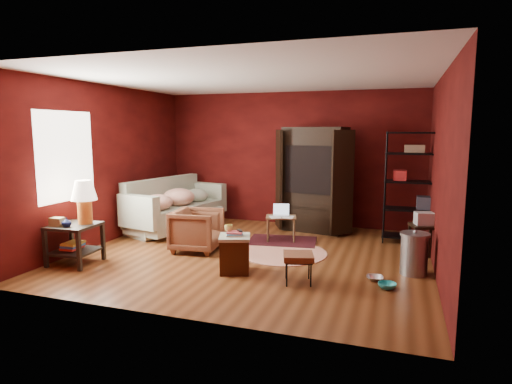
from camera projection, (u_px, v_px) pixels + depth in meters
room at (249, 169)px, 6.76m from camera, size 5.54×5.04×2.84m
sofa at (175, 211)px, 8.61m from camera, size 1.27×2.03×0.77m
armchair at (197, 228)px, 7.13m from camera, size 0.78×0.82×0.77m
pet_bowl_steel at (375, 272)px, 5.75m from camera, size 0.23×0.08×0.22m
pet_bowl_turquoise at (387, 280)px, 5.44m from camera, size 0.24×0.10×0.23m
vase at (67, 222)px, 6.23m from camera, size 0.16×0.17×0.14m
mug at (229, 227)px, 6.05m from camera, size 0.14×0.13×0.12m
side_table at (79, 214)px, 6.42m from camera, size 0.68×0.68×1.26m
sofa_cushions at (174, 207)px, 8.63m from camera, size 1.34×2.41×0.95m
hamper at (235, 253)px, 6.06m from camera, size 0.55×0.55×0.61m
footstool at (298, 258)px, 5.62m from camera, size 0.48×0.48×0.40m
rug_round at (283, 253)px, 7.03m from camera, size 1.65×1.65×0.01m
rug_oriental at (282, 241)px, 7.76m from camera, size 1.31×0.96×0.01m
laptop_desk at (281, 219)px, 7.74m from camera, size 0.62×0.53×0.67m
tv_armoire at (314, 177)px, 8.48m from camera, size 1.61×1.02×2.07m
wire_shelving at (413, 183)px, 7.54m from camera, size 0.97×0.43×1.98m
small_stand at (424, 225)px, 6.54m from camera, size 0.47×0.47×0.76m
trash_can at (414, 253)px, 5.97m from camera, size 0.54×0.54×0.64m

